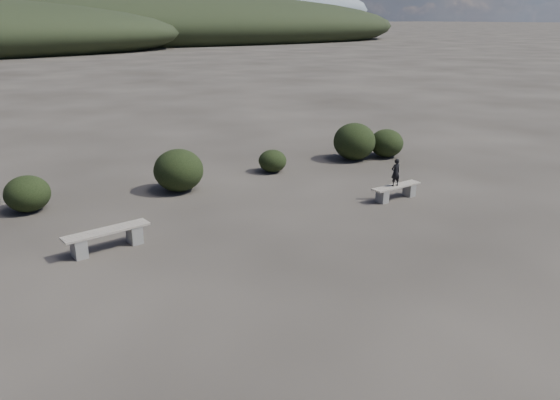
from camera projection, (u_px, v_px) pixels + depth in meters
ground at (392, 299)px, 10.58m from camera, size 1200.00×1200.00×0.00m
bench_left at (107, 238)px, 12.74m from camera, size 2.05×0.69×0.50m
bench_right at (396, 191)px, 16.34m from camera, size 1.73×0.46×0.43m
seated_person at (396, 172)px, 16.11m from camera, size 0.31×0.22×0.83m
shrub_a at (27, 194)px, 15.25m from camera, size 1.25×1.25×1.02m
shrub_b at (179, 170)px, 17.01m from camera, size 1.55×1.55×1.33m
shrub_c at (273, 161)px, 19.20m from camera, size 0.99×0.99×0.79m
shrub_d at (354, 141)px, 20.79m from camera, size 1.61×1.61×1.41m
shrub_e at (386, 143)px, 21.24m from camera, size 1.30×1.30×1.09m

